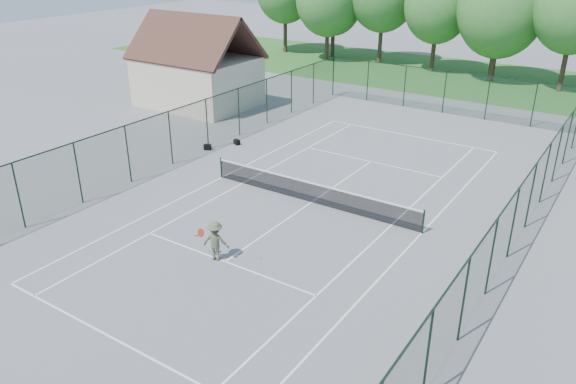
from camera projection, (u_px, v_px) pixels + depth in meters
ground at (311, 202)px, 26.56m from camera, size 140.00×140.00×0.00m
grass_far at (489, 80)px, 49.31m from camera, size 80.00×16.00×0.01m
court_lines at (311, 202)px, 26.55m from camera, size 11.05×23.85×0.01m
tennis_net at (312, 191)px, 26.32m from camera, size 11.08×0.08×1.10m
fence_enclosure at (312, 172)px, 25.91m from camera, size 18.05×36.05×3.02m
utility_building at (196, 63)px, 40.91m from camera, size 8.60×6.27×6.63m
tree_line_far at (500, 9)px, 46.84m from camera, size 39.40×6.40×9.70m
sports_bag_a at (207, 147)px, 33.09m from camera, size 0.48×0.40×0.33m
sports_bag_b at (237, 142)px, 33.94m from camera, size 0.46×0.36×0.31m
tennis_player at (216, 241)px, 21.54m from camera, size 2.15×0.93×1.61m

